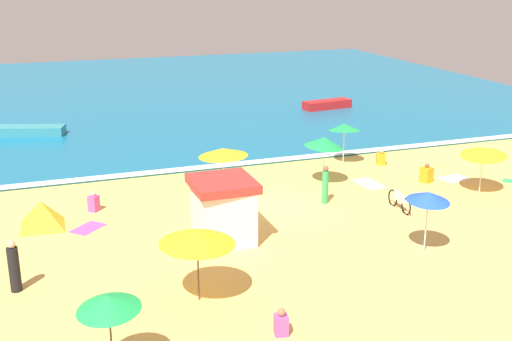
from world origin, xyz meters
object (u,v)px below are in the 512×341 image
(parked_bicycle, at_px, (399,201))
(beachgoer_4, at_px, (94,202))
(beach_umbrella_1, at_px, (324,142))
(beach_umbrella_6, at_px, (428,197))
(beach_umbrella_7, at_px, (484,152))
(small_boat_0, at_px, (327,104))
(small_boat_1, at_px, (30,131))
(beach_umbrella_8, at_px, (344,127))
(lifeguard_cabana, at_px, (223,209))
(beachgoer_5, at_px, (325,185))
(beachgoer_0, at_px, (381,158))
(beachgoer_3, at_px, (426,174))
(beach_umbrella_0, at_px, (197,237))
(beach_tent, at_px, (42,214))
(beach_umbrella_3, at_px, (108,303))
(beachgoer_1, at_px, (14,267))
(beach_umbrella_4, at_px, (223,152))
(beachgoer_2, at_px, (281,323))

(parked_bicycle, bearing_deg, beachgoer_4, 161.24)
(beach_umbrella_1, distance_m, beach_umbrella_6, 8.06)
(beach_umbrella_7, bearing_deg, small_boat_0, 85.84)
(small_boat_1, bearing_deg, beachgoer_4, -80.69)
(beach_umbrella_1, height_order, beach_umbrella_8, beach_umbrella_1)
(lifeguard_cabana, height_order, beachgoer_5, lifeguard_cabana)
(beachgoer_0, relative_size, beachgoer_4, 0.93)
(beach_umbrella_1, distance_m, beachgoer_3, 5.20)
(beach_umbrella_0, relative_size, beach_tent, 1.23)
(small_boat_0, relative_size, small_boat_1, 0.87)
(beachgoer_3, xyz_separation_m, small_boat_1, (-17.54, 15.47, -0.02))
(beach_umbrella_0, height_order, beach_umbrella_8, beach_umbrella_0)
(beach_umbrella_3, height_order, beachgoer_4, beach_umbrella_3)
(parked_bicycle, distance_m, beachgoer_1, 15.22)
(beach_umbrella_4, xyz_separation_m, beachgoer_3, (9.40, -1.98, -1.44))
(parked_bicycle, bearing_deg, small_boat_0, 72.92)
(beach_tent, relative_size, small_boat_0, 0.63)
(beachgoer_5, distance_m, small_boat_1, 20.26)
(lifeguard_cabana, height_order, beach_umbrella_6, lifeguard_cabana)
(lifeguard_cabana, distance_m, beach_umbrella_6, 7.33)
(beachgoer_1, xyz_separation_m, beachgoer_2, (6.85, -5.09, -0.46))
(beachgoer_5, bearing_deg, beach_umbrella_8, 55.55)
(beach_umbrella_1, distance_m, beachgoer_4, 10.60)
(beach_umbrella_3, bearing_deg, beachgoer_5, 42.70)
(beach_umbrella_8, bearing_deg, beachgoer_5, -124.45)
(beach_umbrella_1, relative_size, beach_umbrella_7, 0.85)
(beach_umbrella_3, height_order, beach_umbrella_4, beach_umbrella_3)
(beach_umbrella_8, height_order, beach_tent, beach_umbrella_8)
(beach_umbrella_8, relative_size, small_boat_0, 0.60)
(beach_tent, bearing_deg, beach_umbrella_8, 14.04)
(small_boat_1, bearing_deg, beachgoer_0, -35.67)
(parked_bicycle, bearing_deg, beach_umbrella_1, 111.10)
(beach_tent, distance_m, small_boat_0, 25.81)
(beachgoer_3, bearing_deg, beach_umbrella_1, 164.46)
(beach_umbrella_7, bearing_deg, beach_umbrella_8, 121.59)
(beach_tent, relative_size, small_boat_1, 0.55)
(beach_tent, relative_size, beachgoer_0, 2.88)
(beachgoer_1, xyz_separation_m, small_boat_1, (0.70, 20.41, -0.43))
(beachgoer_0, bearing_deg, beach_umbrella_1, -155.13)
(beach_umbrella_1, bearing_deg, beachgoer_2, -120.28)
(beach_tent, bearing_deg, beach_umbrella_3, -82.88)
(beach_umbrella_0, height_order, beach_tent, beach_umbrella_0)
(lifeguard_cabana, relative_size, beachgoer_0, 2.94)
(beach_umbrella_4, xyz_separation_m, small_boat_1, (-8.14, 13.49, -1.45))
(beach_umbrella_4, bearing_deg, beachgoer_3, -11.91)
(beach_umbrella_1, xyz_separation_m, beach_tent, (-12.54, -1.08, -1.50))
(beachgoer_2, bearing_deg, beachgoer_4, 108.66)
(beachgoer_1, bearing_deg, beachgoer_2, -36.62)
(beach_umbrella_0, height_order, beachgoer_1, beach_umbrella_0)
(beach_umbrella_0, height_order, small_boat_0, beach_umbrella_0)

